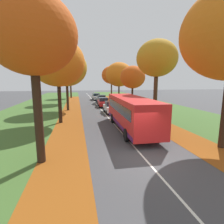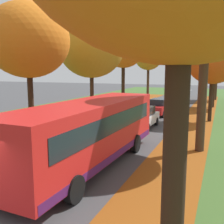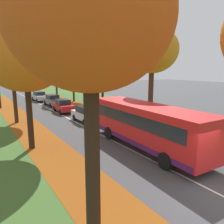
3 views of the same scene
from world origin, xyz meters
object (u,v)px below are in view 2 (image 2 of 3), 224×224
bus (90,130)px  car_grey_third_in_line (173,101)px  tree_right_distant (218,59)px  car_white_lead (142,117)px  tree_right_far (216,57)px  tree_left_distant (148,58)px  tree_right_near (206,18)px  tree_left_near (28,40)px  tree_right_mid (213,62)px  car_red_following (159,107)px  tree_left_far (123,50)px  car_silver_fourth_in_line (177,97)px  tree_left_mid (91,49)px

bus → car_grey_third_in_line: size_ratio=2.47×
tree_right_distant → car_white_lead: tree_right_distant is taller
tree_right_far → car_grey_third_in_line: bearing=-151.7°
tree_left_distant → tree_right_near: 31.34m
tree_right_distant → car_grey_third_in_line: bearing=-111.2°
tree_left_near → tree_right_near: bearing=2.1°
tree_right_distant → tree_right_mid: bearing=-90.0°
tree_right_mid → car_red_following: (-4.85, 1.54, -4.32)m
tree_left_far → car_grey_third_in_line: size_ratio=2.25×
car_red_following → car_grey_third_in_line: 5.74m
car_silver_fourth_in_line → car_white_lead: bearing=-89.5°
car_grey_third_in_line → tree_left_near: bearing=-112.0°
tree_left_near → tree_right_far: (11.16, 19.26, -0.40)m
tree_left_distant → tree_right_far: 15.17m
tree_right_mid → car_white_lead: (-4.69, -4.72, -4.32)m
tree_left_near → tree_right_mid: tree_left_near is taller
car_red_following → car_grey_third_in_line: bearing=85.3°
tree_right_near → tree_right_far: tree_right_near is taller
tree_left_far → tree_left_distant: 11.20m
car_silver_fourth_in_line → tree_right_mid: bearing=-69.7°
car_red_following → car_white_lead: bearing=-88.6°
tree_right_far → car_grey_third_in_line: (-4.33, -2.33, -5.14)m
car_white_lead → car_silver_fourth_in_line: 17.78m
tree_left_far → tree_right_mid: bearing=-38.3°
tree_left_near → tree_left_distant: (0.28, 29.81, 0.09)m
tree_left_near → tree_left_mid: size_ratio=0.96×
car_white_lead → car_grey_third_in_line: 11.99m
tree_left_far → tree_right_far: (11.31, 0.63, -1.16)m
tree_left_near → tree_left_distant: bearing=89.5°
tree_right_near → car_grey_third_in_line: (-4.27, 16.53, -6.22)m
tree_right_near → car_white_lead: bearing=135.3°
tree_left_mid → car_red_following: 8.68m
tree_left_distant → bus: (6.36, -33.84, -4.74)m
tree_left_distant → tree_right_mid: size_ratio=1.20×
tree_right_distant → tree_left_distant: bearing=171.8°
tree_left_mid → tree_right_far: (10.77, 10.86, -0.51)m
car_red_following → car_grey_third_in_line: size_ratio=1.01×
tree_left_far → tree_right_far: tree_left_far is taller
bus → car_white_lead: 9.02m
car_silver_fourth_in_line → tree_left_near: bearing=-105.7°
tree_right_near → tree_right_far: 18.89m
tree_right_distant → bus: bearing=-98.1°
tree_right_far → tree_right_near: bearing=-90.2°
tree_right_near → car_grey_third_in_line: tree_right_near is taller
tree_right_near → tree_left_mid: bearing=143.2°
tree_left_near → tree_left_mid: (0.40, 8.40, 0.11)m
tree_right_far → car_red_following: 10.69m
car_grey_third_in_line → car_silver_fourth_in_line: (-0.46, 5.80, 0.00)m
car_white_lead → tree_left_far: bearing=116.0°
tree_left_near → car_grey_third_in_line: 19.08m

